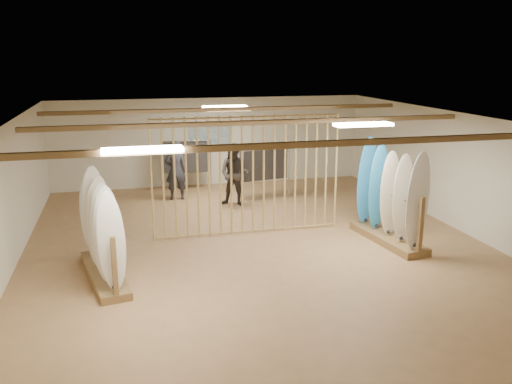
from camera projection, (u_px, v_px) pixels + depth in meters
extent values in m
plane|color=tan|center=(256.00, 244.00, 12.15)|extent=(12.00, 12.00, 0.00)
plane|color=gray|center=(256.00, 119.00, 11.46)|extent=(12.00, 12.00, 0.00)
plane|color=white|center=(211.00, 142.00, 17.44)|extent=(12.00, 0.00, 12.00)
plane|color=white|center=(384.00, 300.00, 6.16)|extent=(12.00, 0.00, 12.00)
plane|color=white|center=(9.00, 197.00, 10.62)|extent=(0.00, 12.00, 12.00)
plane|color=white|center=(458.00, 171.00, 12.99)|extent=(0.00, 12.00, 12.00)
cube|color=olive|center=(256.00, 123.00, 11.48)|extent=(9.50, 6.12, 0.10)
cube|color=white|center=(256.00, 122.00, 11.47)|extent=(1.20, 0.35, 0.06)
cylinder|color=tan|center=(151.00, 181.00, 12.03)|extent=(0.05, 0.05, 2.78)
cylinder|color=tan|center=(163.00, 180.00, 12.10)|extent=(0.05, 0.05, 2.78)
cylinder|color=tan|center=(175.00, 179.00, 12.16)|extent=(0.05, 0.05, 2.78)
cylinder|color=tan|center=(186.00, 179.00, 12.22)|extent=(0.05, 0.05, 2.78)
cylinder|color=tan|center=(198.00, 178.00, 12.28)|extent=(0.05, 0.05, 2.78)
cylinder|color=tan|center=(209.00, 178.00, 12.34)|extent=(0.05, 0.05, 2.78)
cylinder|color=tan|center=(220.00, 177.00, 12.40)|extent=(0.05, 0.05, 2.78)
cylinder|color=tan|center=(231.00, 176.00, 12.46)|extent=(0.05, 0.05, 2.78)
cylinder|color=tan|center=(242.00, 176.00, 12.52)|extent=(0.05, 0.05, 2.78)
cylinder|color=tan|center=(253.00, 175.00, 12.59)|extent=(0.05, 0.05, 2.78)
cylinder|color=tan|center=(264.00, 175.00, 12.65)|extent=(0.05, 0.05, 2.78)
cylinder|color=tan|center=(274.00, 174.00, 12.71)|extent=(0.05, 0.05, 2.78)
cylinder|color=tan|center=(285.00, 173.00, 12.77)|extent=(0.05, 0.05, 2.78)
cylinder|color=tan|center=(295.00, 173.00, 12.83)|extent=(0.05, 0.05, 2.78)
cylinder|color=tan|center=(306.00, 172.00, 12.89)|extent=(0.05, 0.05, 2.78)
cylinder|color=tan|center=(316.00, 172.00, 12.95)|extent=(0.05, 0.05, 2.78)
cylinder|color=tan|center=(326.00, 171.00, 13.01)|extent=(0.05, 0.05, 2.78)
cylinder|color=tan|center=(336.00, 171.00, 13.08)|extent=(0.05, 0.05, 2.78)
cube|color=#316BAD|center=(211.00, 136.00, 17.38)|extent=(1.40, 0.03, 0.90)
cube|color=olive|center=(105.00, 274.00, 10.27)|extent=(1.00, 2.51, 0.15)
cylinder|color=black|center=(101.00, 228.00, 10.05)|extent=(0.47, 2.36, 0.01)
ellipsoid|color=white|center=(111.00, 241.00, 9.13)|extent=(0.48, 0.15, 1.83)
ellipsoid|color=white|center=(107.00, 234.00, 9.49)|extent=(0.48, 0.15, 1.83)
ellipsoid|color=white|center=(103.00, 228.00, 9.85)|extent=(0.48, 0.15, 1.83)
ellipsoid|color=silver|center=(99.00, 222.00, 10.21)|extent=(0.48, 0.15, 1.83)
ellipsoid|color=white|center=(95.00, 216.00, 10.57)|extent=(0.48, 0.15, 1.83)
ellipsoid|color=white|center=(92.00, 211.00, 10.93)|extent=(0.48, 0.15, 1.83)
cube|color=olive|center=(388.00, 238.00, 12.26)|extent=(0.88, 2.37, 0.17)
cylinder|color=black|center=(390.00, 195.00, 12.01)|extent=(0.28, 2.25, 0.01)
ellipsoid|color=white|center=(418.00, 202.00, 11.12)|extent=(0.53, 0.13, 2.04)
ellipsoid|color=silver|center=(404.00, 196.00, 11.56)|extent=(0.53, 0.13, 2.04)
ellipsoid|color=silver|center=(391.00, 191.00, 11.99)|extent=(0.53, 0.13, 2.04)
ellipsoid|color=#2D8CD1|center=(378.00, 186.00, 12.42)|extent=(0.53, 0.13, 2.04)
ellipsoid|color=#2D8CD1|center=(367.00, 182.00, 12.85)|extent=(0.53, 0.13, 2.04)
cylinder|color=silver|center=(185.00, 141.00, 16.63)|extent=(1.50, 0.08, 0.03)
cube|color=black|center=(186.00, 157.00, 16.76)|extent=(1.40, 0.42, 0.91)
cylinder|color=silver|center=(186.00, 165.00, 16.82)|extent=(0.03, 0.03, 1.60)
cylinder|color=silver|center=(264.00, 147.00, 15.69)|extent=(1.46, 0.29, 0.03)
cube|color=black|center=(263.00, 164.00, 15.81)|extent=(1.41, 0.60, 0.89)
cylinder|color=silver|center=(263.00, 172.00, 15.87)|extent=(0.03, 0.03, 1.58)
imported|color=#27262E|center=(176.00, 167.00, 15.66)|extent=(0.72, 0.49, 1.96)
imported|color=#302925|center=(235.00, 170.00, 15.01)|extent=(1.22, 1.13, 2.02)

